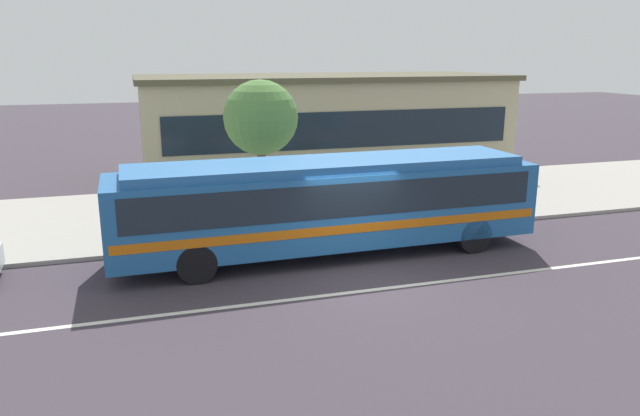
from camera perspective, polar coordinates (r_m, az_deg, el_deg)
The scene contains 10 objects.
ground_plane at distance 15.40m, azimuth 4.12°, elevation -6.60°, with size 120.00×120.00×0.00m, color #3C343E.
sidewalk_slab at distance 22.13m, azimuth -2.80°, elevation 0.13°, with size 60.00×8.00×0.12m, color #9F9A92.
lane_stripe_center at distance 14.71m, azimuth 5.25°, elevation -7.65°, with size 56.00×0.16×0.01m, color silver.
transit_bus at distance 16.70m, azimuth 0.79°, elevation 0.75°, with size 11.81×2.69×2.69m.
pedestrian_waiting_near_sign at distance 20.34m, azimuth 10.70°, elevation 1.55°, with size 0.44×0.44×1.64m.
pedestrian_walking_along_curb at distance 20.22m, azimuth 4.53°, elevation 1.79°, with size 0.43×0.43×1.69m.
pedestrian_standing_by_tree at distance 19.25m, azimuth -8.70°, elevation 1.09°, with size 0.48×0.48×1.73m.
bus_stop_sign at distance 19.96m, azimuth 9.58°, elevation 3.06°, with size 0.08×0.44×2.38m.
street_tree_near_stop at distance 20.16m, azimuth -5.61°, elevation 8.40°, with size 2.46×2.46×4.56m.
station_building at distance 28.77m, azimuth 0.45°, elevation 7.94°, with size 17.02×6.64×4.53m.
Camera 1 is at (-5.27, -13.38, 5.51)m, focal length 33.98 mm.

